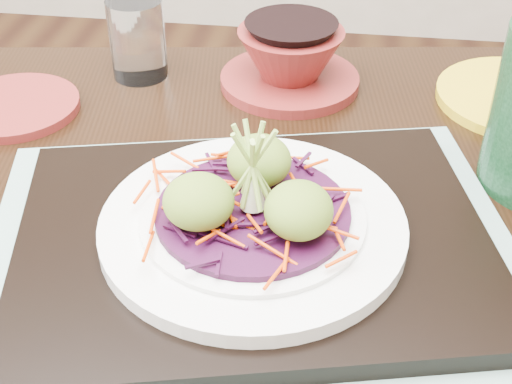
# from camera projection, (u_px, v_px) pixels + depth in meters

# --- Properties ---
(dining_table) EXTENTS (1.19, 0.88, 0.69)m
(dining_table) POSITION_uv_depth(u_px,v_px,m) (241.00, 286.00, 0.72)
(dining_table) COLOR black
(dining_table) RESTS_ON ground
(placemat) EXTENTS (0.54, 0.46, 0.00)m
(placemat) POSITION_uv_depth(u_px,v_px,m) (253.00, 250.00, 0.63)
(placemat) COLOR gray
(placemat) RESTS_ON dining_table
(serving_tray) EXTENTS (0.47, 0.39, 0.02)m
(serving_tray) POSITION_uv_depth(u_px,v_px,m) (253.00, 240.00, 0.62)
(serving_tray) COLOR black
(serving_tray) RESTS_ON placemat
(white_plate) EXTENTS (0.26, 0.26, 0.02)m
(white_plate) POSITION_uv_depth(u_px,v_px,m) (253.00, 224.00, 0.61)
(white_plate) COLOR silver
(white_plate) RESTS_ON serving_tray
(cabbage_bed) EXTENTS (0.17, 0.17, 0.01)m
(cabbage_bed) POSITION_uv_depth(u_px,v_px,m) (253.00, 212.00, 0.60)
(cabbage_bed) COLOR #330A29
(cabbage_bed) RESTS_ON white_plate
(carrot_julienne) EXTENTS (0.20, 0.20, 0.01)m
(carrot_julienne) POSITION_uv_depth(u_px,v_px,m) (253.00, 204.00, 0.60)
(carrot_julienne) COLOR #CD3803
(carrot_julienne) RESTS_ON cabbage_bed
(guacamole_scoops) EXTENTS (0.14, 0.13, 0.05)m
(guacamole_scoops) POSITION_uv_depth(u_px,v_px,m) (253.00, 190.00, 0.59)
(guacamole_scoops) COLOR olive
(guacamole_scoops) RESTS_ON cabbage_bed
(scallion_garnish) EXTENTS (0.06, 0.06, 0.09)m
(scallion_garnish) POSITION_uv_depth(u_px,v_px,m) (253.00, 170.00, 0.58)
(scallion_garnish) COLOR #88AD45
(scallion_garnish) RESTS_ON cabbage_bed
(terracotta_side_plate) EXTENTS (0.17, 0.17, 0.01)m
(terracotta_side_plate) POSITION_uv_depth(u_px,v_px,m) (14.00, 107.00, 0.82)
(terracotta_side_plate) COLOR maroon
(terracotta_side_plate) RESTS_ON dining_table
(water_glass) EXTENTS (0.09, 0.09, 0.10)m
(water_glass) POSITION_uv_depth(u_px,v_px,m) (137.00, 39.00, 0.87)
(water_glass) COLOR white
(water_glass) RESTS_ON dining_table
(terracotta_bowl_set) EXTENTS (0.23, 0.23, 0.07)m
(terracotta_bowl_set) POSITION_uv_depth(u_px,v_px,m) (290.00, 61.00, 0.86)
(terracotta_bowl_set) COLOR maroon
(terracotta_bowl_set) RESTS_ON dining_table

